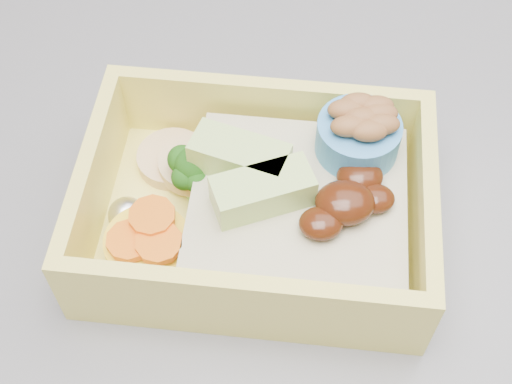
{
  "coord_description": "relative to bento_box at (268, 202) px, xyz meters",
  "views": [
    {
      "loc": [
        -0.1,
        -0.23,
        1.27
      ],
      "look_at": [
        -0.09,
        -0.0,
        0.96
      ],
      "focal_mm": 50.0,
      "sensor_mm": 36.0,
      "label": 1
    }
  ],
  "objects": [
    {
      "name": "bento_box",
      "position": [
        0.0,
        0.0,
        0.0
      ],
      "size": [
        0.21,
        0.17,
        0.07
      ],
      "rotation": [
        0.0,
        0.0,
        -0.15
      ],
      "color": "#F1E363",
      "rests_on": "island"
    }
  ]
}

